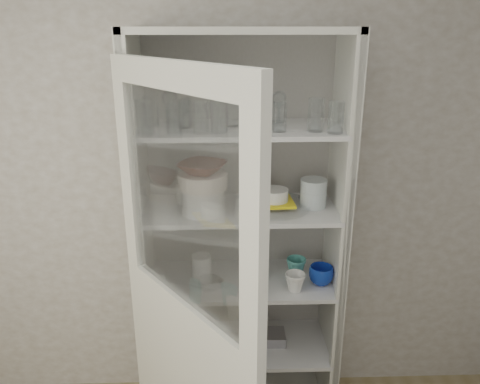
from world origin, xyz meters
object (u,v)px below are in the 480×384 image
(mug_teal, at_px, (296,267))
(tin_box, at_px, (268,337))
(pantry_cabinet, at_px, (240,259))
(teal_jar, at_px, (254,268))
(goblet_1, at_px, (247,105))
(mug_blue, at_px, (321,275))
(cream_bowl, at_px, (203,180))
(goblet_3, at_px, (279,106))
(glass_platter, at_px, (274,205))
(goblet_0, at_px, (170,105))
(mug_white, at_px, (295,282))
(yellow_trivet, at_px, (274,202))
(white_canister, at_px, (202,266))
(cupboard_door, at_px, (187,350))
(terracotta_bowl, at_px, (203,168))
(grey_bowl_stack, at_px, (313,193))
(cream_dish, at_px, (186,335))
(plate_stack_front, at_px, (203,200))
(measuring_cups, at_px, (209,283))
(plate_stack_back, at_px, (196,191))
(white_ramekin, at_px, (274,195))
(goblet_2, at_px, (253,104))

(mug_teal, xyz_separation_m, tin_box, (-0.14, -0.02, -0.42))
(pantry_cabinet, bearing_deg, teal_jar, -33.47)
(goblet_1, height_order, mug_blue, goblet_1)
(cream_bowl, relative_size, mug_teal, 2.26)
(mug_blue, bearing_deg, mug_teal, 136.34)
(goblet_3, height_order, glass_platter, goblet_3)
(cream_bowl, height_order, glass_platter, cream_bowl)
(goblet_0, distance_m, mug_white, 1.05)
(glass_platter, relative_size, mug_blue, 2.88)
(yellow_trivet, bearing_deg, goblet_0, 168.90)
(goblet_0, distance_m, mug_blue, 1.13)
(white_canister, bearing_deg, cupboard_door, -93.00)
(goblet_3, bearing_deg, pantry_cabinet, -171.75)
(goblet_3, bearing_deg, mug_teal, -33.13)
(terracotta_bowl, xyz_separation_m, tin_box, (0.33, 0.07, -1.00))
(grey_bowl_stack, relative_size, cream_dish, 0.54)
(pantry_cabinet, bearing_deg, terracotta_bowl, -142.40)
(plate_stack_front, relative_size, tin_box, 1.12)
(goblet_0, relative_size, mug_teal, 1.68)
(goblet_3, xyz_separation_m, glass_platter, (-0.02, -0.10, -0.47))
(yellow_trivet, height_order, measuring_cups, yellow_trivet)
(glass_platter, distance_m, yellow_trivet, 0.02)
(goblet_3, bearing_deg, tin_box, -110.02)
(grey_bowl_stack, xyz_separation_m, cream_dish, (-0.65, 0.02, -0.83))
(cream_bowl, height_order, tin_box, cream_bowl)
(mug_white, distance_m, tin_box, 0.45)
(plate_stack_front, distance_m, yellow_trivet, 0.35)
(plate_stack_back, relative_size, cream_bowl, 0.88)
(tin_box, bearing_deg, pantry_cabinet, 157.36)
(goblet_1, bearing_deg, white_ramekin, -43.19)
(goblet_0, bearing_deg, white_ramekin, -11.10)
(goblet_1, relative_size, teal_jar, 1.67)
(goblet_2, distance_m, cream_bowl, 0.44)
(pantry_cabinet, height_order, terracotta_bowl, pantry_cabinet)
(goblet_0, distance_m, white_ramekin, 0.66)
(yellow_trivet, bearing_deg, plate_stack_back, 163.81)
(pantry_cabinet, xyz_separation_m, grey_bowl_stack, (0.36, -0.07, 0.39))
(yellow_trivet, bearing_deg, white_ramekin, 0.00)
(plate_stack_back, xyz_separation_m, glass_platter, (0.39, -0.11, -0.04))
(goblet_3, height_order, yellow_trivet, goblet_3)
(white_canister, bearing_deg, mug_teal, 0.21)
(goblet_0, distance_m, plate_stack_back, 0.45)
(goblet_1, relative_size, tin_box, 0.89)
(mug_blue, relative_size, mug_teal, 1.21)
(goblet_0, xyz_separation_m, goblet_3, (0.52, 0.00, -0.00))
(goblet_2, height_order, mug_teal, goblet_2)
(plate_stack_front, xyz_separation_m, glass_platter, (0.34, 0.06, -0.05))
(goblet_1, height_order, mug_white, goblet_1)
(mug_teal, height_order, white_canister, white_canister)
(goblet_2, distance_m, plate_stack_front, 0.52)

